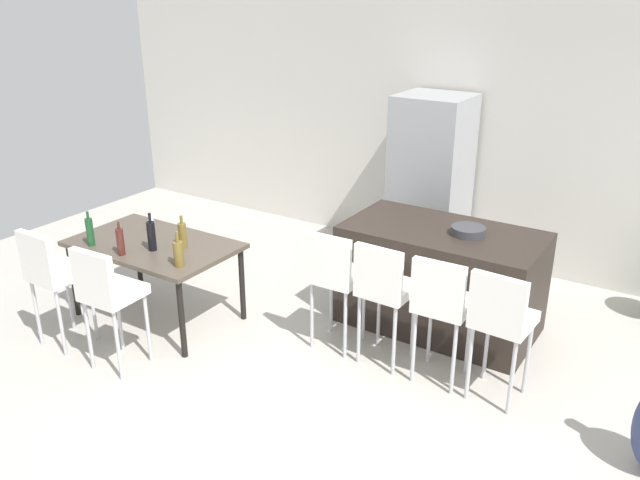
{
  "coord_description": "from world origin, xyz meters",
  "views": [
    {
      "loc": [
        2.13,
        -3.75,
        2.9
      ],
      "look_at": [
        -0.63,
        0.55,
        0.85
      ],
      "focal_mm": 36.32,
      "sensor_mm": 36.0,
      "label": 1
    }
  ],
  "objects": [
    {
      "name": "ground_plane",
      "position": [
        0.0,
        0.0,
        0.0
      ],
      "size": [
        10.0,
        10.0,
        0.0
      ],
      "primitive_type": "plane",
      "color": "#ADA89E"
    },
    {
      "name": "back_wall",
      "position": [
        0.0,
        2.82,
        1.45
      ],
      "size": [
        10.0,
        0.12,
        2.9
      ],
      "primitive_type": "cube",
      "color": "beige",
      "rests_on": "ground_plane"
    },
    {
      "name": "kitchen_island",
      "position": [
        0.23,
        1.17,
        0.46
      ],
      "size": [
        1.68,
        0.9,
        0.92
      ],
      "primitive_type": "cube",
      "color": "black",
      "rests_on": "ground_plane"
    },
    {
      "name": "bar_chair_left",
      "position": [
        -0.35,
        0.34,
        0.7
      ],
      "size": [
        0.41,
        0.41,
        1.05
      ],
      "color": "white",
      "rests_on": "ground_plane"
    },
    {
      "name": "bar_chair_middle",
      "position": [
        0.1,
        0.34,
        0.7
      ],
      "size": [
        0.41,
        0.41,
        1.05
      ],
      "color": "white",
      "rests_on": "ground_plane"
    },
    {
      "name": "bar_chair_right",
      "position": [
        0.58,
        0.34,
        0.7
      ],
      "size": [
        0.41,
        0.41,
        1.05
      ],
      "color": "white",
      "rests_on": "ground_plane"
    },
    {
      "name": "bar_chair_far",
      "position": [
        1.03,
        0.34,
        0.7
      ],
      "size": [
        0.42,
        0.42,
        1.05
      ],
      "color": "white",
      "rests_on": "ground_plane"
    },
    {
      "name": "dining_table",
      "position": [
        -1.99,
        -0.08,
        0.68
      ],
      "size": [
        1.47,
        0.89,
        0.74
      ],
      "color": "#4C4238",
      "rests_on": "ground_plane"
    },
    {
      "name": "dining_chair_near",
      "position": [
        -2.32,
        -0.88,
        0.7
      ],
      "size": [
        0.4,
        0.4,
        1.05
      ],
      "color": "white",
      "rests_on": "ground_plane"
    },
    {
      "name": "dining_chair_far",
      "position": [
        -1.66,
        -0.88,
        0.7
      ],
      "size": [
        0.42,
        0.42,
        1.05
      ],
      "color": "white",
      "rests_on": "ground_plane"
    },
    {
      "name": "wine_bottle_middle",
      "position": [
        -1.43,
        -0.32,
        0.85
      ],
      "size": [
        0.08,
        0.08,
        0.3
      ],
      "color": "brown",
      "rests_on": "dining_table"
    },
    {
      "name": "wine_bottle_near",
      "position": [
        -1.86,
        -0.2,
        0.88
      ],
      "size": [
        0.07,
        0.07,
        0.34
      ],
      "color": "black",
      "rests_on": "dining_table"
    },
    {
      "name": "wine_bottle_right",
      "position": [
        -2.01,
        -0.41,
        0.86
      ],
      "size": [
        0.06,
        0.06,
        0.3
      ],
      "color": "#471E19",
      "rests_on": "dining_table"
    },
    {
      "name": "wine_bottle_left",
      "position": [
        -1.68,
        -0.01,
        0.86
      ],
      "size": [
        0.07,
        0.07,
        0.29
      ],
      "color": "brown",
      "rests_on": "dining_table"
    },
    {
      "name": "wine_bottle_corner",
      "position": [
        -2.4,
        -0.41,
        0.87
      ],
      "size": [
        0.06,
        0.06,
        0.31
      ],
      "color": "#194723",
      "rests_on": "dining_table"
    },
    {
      "name": "wine_glass_far",
      "position": [
        -2.21,
        0.12,
        0.86
      ],
      "size": [
        0.07,
        0.07,
        0.17
      ],
      "color": "silver",
      "rests_on": "dining_table"
    },
    {
      "name": "refrigerator",
      "position": [
        -0.43,
        2.38,
        0.92
      ],
      "size": [
        0.72,
        0.68,
        1.84
      ],
      "primitive_type": "cube",
      "color": "#939699",
      "rests_on": "ground_plane"
    },
    {
      "name": "fruit_bowl",
      "position": [
        0.45,
        1.17,
        0.96
      ],
      "size": [
        0.29,
        0.29,
        0.07
      ],
      "primitive_type": "cylinder",
      "color": "#333338",
      "rests_on": "kitchen_island"
    }
  ]
}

